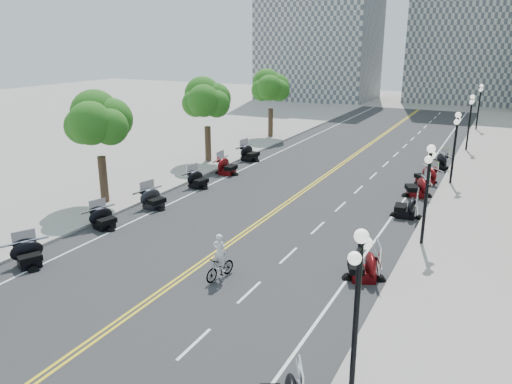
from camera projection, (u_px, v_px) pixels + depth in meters
The scene contains 47 objects.
ground at pixel (230, 244), 24.92m from camera, with size 160.00×160.00×0.00m, color gray.
road at pixel (304, 191), 33.45m from camera, with size 16.00×90.00×0.01m, color #333335.
centerline_yellow_a at pixel (302, 191), 33.49m from camera, with size 0.12×90.00×0.00m, color yellow.
centerline_yellow_b at pixel (305, 191), 33.39m from camera, with size 0.12×90.00×0.00m, color yellow.
edge_line_north at pixel (400, 205), 30.68m from camera, with size 0.12×90.00×0.00m, color white.
edge_line_south at pixel (221, 179), 36.20m from camera, with size 0.12×90.00×0.00m, color white.
lane_dash_4 at pixel (194, 344), 16.72m from camera, with size 0.12×2.00×0.00m, color white.
lane_dash_5 at pixel (249, 292), 20.13m from camera, with size 0.12×2.00×0.00m, color white.
lane_dash_6 at pixel (288, 255), 23.54m from camera, with size 0.12×2.00×0.00m, color white.
lane_dash_7 at pixel (318, 228), 26.95m from camera, with size 0.12×2.00×0.00m, color white.
lane_dash_8 at pixel (340, 207), 30.36m from camera, with size 0.12×2.00×0.00m, color white.
lane_dash_9 at pixel (358, 190), 33.77m from camera, with size 0.12×2.00×0.00m, color white.
lane_dash_10 at pixel (373, 176), 37.18m from camera, with size 0.12×2.00×0.00m, color white.
lane_dash_11 at pixel (386, 164), 40.59m from camera, with size 0.12×2.00×0.00m, color white.
lane_dash_12 at pixel (396, 154), 44.00m from camera, with size 0.12×2.00×0.00m, color white.
lane_dash_13 at pixel (405, 146), 47.41m from camera, with size 0.12×2.00×0.00m, color white.
lane_dash_14 at pixel (412, 139), 50.82m from camera, with size 0.12×2.00×0.00m, color white.
lane_dash_15 at pixel (419, 132), 54.23m from camera, with size 0.12×2.00×0.00m, color white.
lane_dash_16 at pixel (425, 127), 57.64m from camera, with size 0.12×2.00×0.00m, color white.
lane_dash_17 at pixel (430, 122), 61.05m from camera, with size 0.12×2.00×0.00m, color white.
lane_dash_18 at pixel (435, 118), 64.46m from camera, with size 0.12×2.00×0.00m, color white.
lane_dash_19 at pixel (439, 114), 67.87m from camera, with size 0.12×2.00×0.00m, color white.
sidewalk_north at pixel (472, 214), 28.90m from camera, with size 5.00×90.00×0.15m, color #9E9991.
sidewalk_south at pixel (175, 172), 37.95m from camera, with size 5.00×90.00×0.15m, color #9E9991.
distant_block_a at pixel (321, 18), 81.71m from camera, with size 18.00×14.00×26.00m, color gray.
distant_block_b at pixel (470, 3), 76.75m from camera, with size 16.00×12.00×30.00m, color gray.
street_lamp_1 at pixel (356, 314), 13.62m from camera, with size 0.50×1.20×4.90m, color black, non-canonical shape.
street_lamp_2 at pixel (426, 196), 23.86m from camera, with size 0.50×1.20×4.90m, color black, non-canonical shape.
street_lamp_3 at pixel (454, 149), 34.09m from camera, with size 0.50×1.20×4.90m, color black, non-canonical shape.
street_lamp_4 at pixel (469, 123), 44.32m from camera, with size 0.50×1.20×4.90m, color black, non-canonical shape.
street_lamp_5 at pixel (479, 107), 54.55m from camera, with size 0.50×1.20×4.90m, color black, non-canonical shape.
tree_2 at pixel (99, 128), 29.54m from camera, with size 4.80×4.80×9.20m, color #235619, non-canonical shape.
tree_3 at pixel (207, 105), 39.77m from camera, with size 4.80×4.80×9.20m, color #235619, non-canonical shape.
tree_4 at pixel (271, 91), 50.00m from camera, with size 4.80×4.80×9.20m, color #235619, non-canonical shape.
motorcycle_n_5 at pixel (364, 265), 21.01m from camera, with size 1.97×1.97×1.38m, color #590A0C, non-canonical shape.
motorcycle_n_7 at pixel (406, 206), 28.40m from camera, with size 1.97×1.97×1.38m, color black, non-canonical shape.
motorcycle_n_8 at pixel (417, 186), 32.09m from camera, with size 2.06×2.06×1.44m, color #590A0C, non-canonical shape.
motorcycle_n_9 at pixel (426, 175), 34.94m from camera, with size 1.93×1.93×1.35m, color #590A0C, non-canonical shape.
motorcycle_n_10 at pixel (438, 160), 38.80m from camera, with size 2.06×2.06×1.44m, color black, non-canonical shape.
motorcycle_s_4 at pixel (28, 253), 22.25m from camera, with size 1.80×1.80×1.26m, color black, non-canonical shape.
motorcycle_s_5 at pixel (104, 218), 26.72m from camera, with size 1.79×1.79×1.25m, color black, non-canonical shape.
motorcycle_s_6 at pixel (153, 198), 29.88m from camera, with size 1.89×1.89×1.32m, color black, non-canonical shape.
motorcycle_s_7 at pixel (198, 179), 34.04m from camera, with size 1.83×1.83×1.28m, color black, non-canonical shape.
motorcycle_s_8 at pixel (227, 165), 37.37m from camera, with size 2.02×2.02×1.42m, color #590A0C, non-canonical shape.
motorcycle_s_9 at pixel (250, 152), 41.56m from camera, with size 2.07×2.07×1.45m, color black, non-canonical shape.
bicycle at pixel (220, 268), 21.14m from camera, with size 0.48×1.69×1.02m, color #A51414.
cyclist_rider at pixel (219, 238), 20.74m from camera, with size 0.62×0.41×1.69m, color white.
Camera 1 is at (11.58, -19.97, 9.82)m, focal length 35.00 mm.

